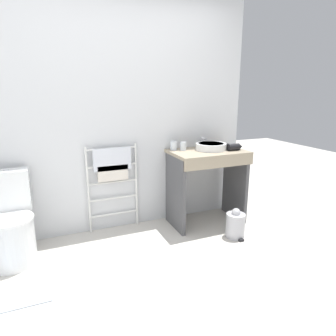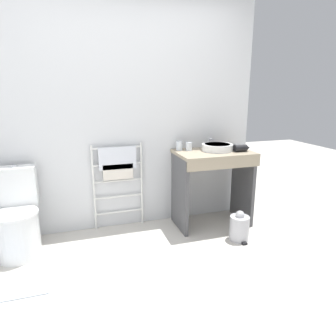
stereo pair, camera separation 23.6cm
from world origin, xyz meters
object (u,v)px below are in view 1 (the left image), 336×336
(towel_radiator, at_px, (113,170))
(cup_near_edge, at_px, (183,146))
(toilet, at_px, (11,227))
(hair_dryer, at_px, (233,147))
(trash_bin, at_px, (235,224))
(cup_near_wall, at_px, (174,146))
(sink_basin, at_px, (211,146))

(towel_radiator, relative_size, cup_near_edge, 10.04)
(toilet, height_order, hair_dryer, hair_dryer)
(hair_dryer, bearing_deg, trash_bin, -115.90)
(toilet, distance_m, trash_bin, 2.19)
(towel_radiator, relative_size, trash_bin, 2.98)
(hair_dryer, bearing_deg, cup_near_wall, 156.94)
(cup_near_edge, height_order, trash_bin, cup_near_edge)
(cup_near_edge, xyz_separation_m, hair_dryer, (0.53, -0.22, -0.01))
(towel_radiator, bearing_deg, toilet, -164.78)
(trash_bin, bearing_deg, hair_dryer, 64.10)
(toilet, xyz_separation_m, cup_near_wall, (1.70, 0.22, 0.59))
(cup_near_wall, relative_size, trash_bin, 0.32)
(toilet, xyz_separation_m, cup_near_edge, (1.79, 0.17, 0.58))
(towel_radiator, distance_m, trash_bin, 1.44)
(sink_basin, xyz_separation_m, cup_near_edge, (-0.30, 0.10, 0.01))
(cup_near_wall, distance_m, trash_bin, 1.10)
(hair_dryer, height_order, trash_bin, hair_dryer)
(cup_near_wall, relative_size, cup_near_edge, 1.08)
(towel_radiator, relative_size, cup_near_wall, 9.26)
(hair_dryer, bearing_deg, towel_radiator, 166.37)
(cup_near_edge, bearing_deg, cup_near_wall, 152.42)
(sink_basin, height_order, cup_near_edge, cup_near_edge)
(toilet, bearing_deg, sink_basin, 1.86)
(trash_bin, bearing_deg, cup_near_edge, 121.22)
(toilet, relative_size, cup_near_wall, 7.93)
(toilet, distance_m, sink_basin, 2.17)
(sink_basin, relative_size, cup_near_edge, 3.66)
(towel_radiator, height_order, hair_dryer, towel_radiator)
(toilet, bearing_deg, hair_dryer, -1.16)
(toilet, bearing_deg, trash_bin, -10.84)
(sink_basin, relative_size, hair_dryer, 1.86)
(hair_dryer, xyz_separation_m, trash_bin, (-0.18, -0.36, -0.77))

